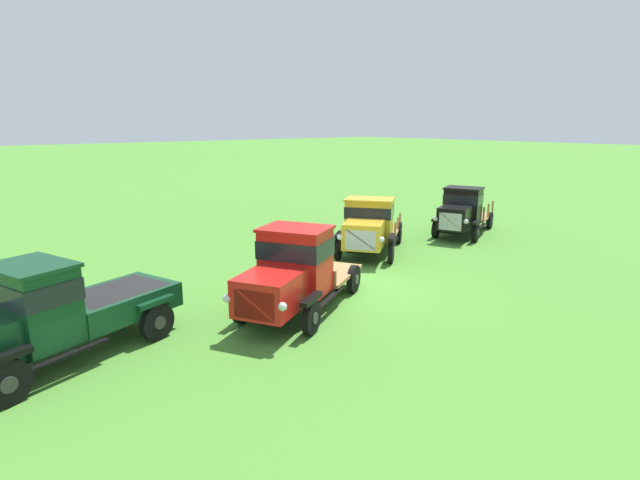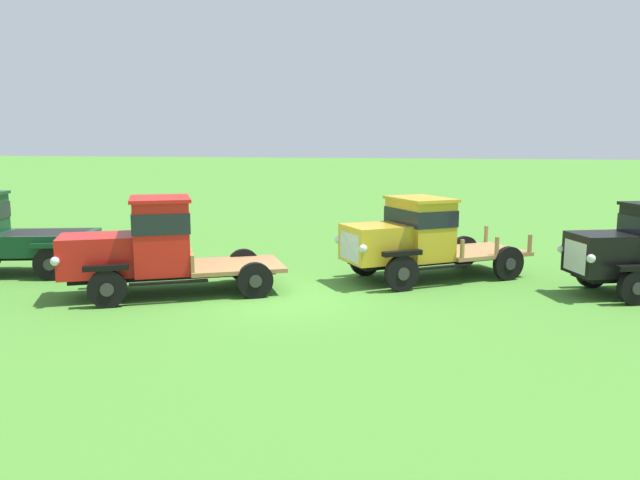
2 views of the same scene
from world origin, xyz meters
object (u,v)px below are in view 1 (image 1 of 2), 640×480
object	(u,v)px
vintage_truck_foreground_near	(52,313)
vintage_truck_second_in_line	(292,271)
vintage_truck_midrow_center	(369,226)
vintage_truck_far_side	(461,211)

from	to	relation	value
vintage_truck_foreground_near	vintage_truck_second_in_line	size ratio (longest dim) A/B	1.03
vintage_truck_foreground_near	vintage_truck_midrow_center	world-z (taller)	vintage_truck_foreground_near
vintage_truck_foreground_near	vintage_truck_midrow_center	xyz separation A→B (m)	(11.42, 1.98, 0.05)
vintage_truck_foreground_near	vintage_truck_far_side	xyz separation A→B (m)	(17.00, 1.68, 0.01)
vintage_truck_second_in_line	vintage_truck_midrow_center	distance (m)	6.68
vintage_truck_midrow_center	vintage_truck_far_side	size ratio (longest dim) A/B	0.97
vintage_truck_midrow_center	vintage_truck_far_side	distance (m)	5.59
vintage_truck_second_in_line	vintage_truck_far_side	xyz separation A→B (m)	(11.53, 2.76, -0.09)
vintage_truck_foreground_near	vintage_truck_second_in_line	xyz separation A→B (m)	(5.48, -1.08, 0.10)
vintage_truck_second_in_line	vintage_truck_midrow_center	world-z (taller)	vintage_truck_second_in_line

